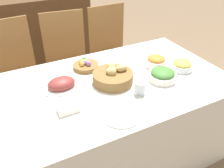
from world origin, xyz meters
The scene contains 18 objects.
ground_plane centered at (0.00, 0.00, 0.00)m, with size 12.00×12.00×0.00m, color #7F664C.
dining_table centered at (0.00, 0.00, 0.36)m, with size 1.80×0.99×0.73m.
chair_far_left centered at (-0.50, 0.86, 0.52)m, with size 0.46×0.46×0.98m.
chair_far_right centered at (0.50, 0.86, 0.52)m, with size 0.43×0.43×0.98m.
chair_far_center centered at (0.00, 0.86, 0.52)m, with size 0.47×0.47×0.98m.
sideboard centered at (-0.14, 1.70, 0.49)m, with size 1.33×0.44×0.98m.
bread_basket centered at (0.08, 0.00, 0.77)m, with size 0.28×0.28×0.12m.
egg_basket centered at (-0.02, 0.27, 0.75)m, with size 0.20×0.20×0.08m.
ham_platter centered at (-0.27, 0.10, 0.76)m, with size 0.29×0.20×0.08m.
pineapple_bowl centered at (0.63, -0.08, 0.77)m, with size 0.16×0.16×0.08m.
carrot_bowl centered at (0.48, 0.05, 0.77)m, with size 0.16×0.16×0.09m.
green_salad_bowl centered at (0.40, -0.13, 0.77)m, with size 0.20×0.20×0.09m.
dinner_plate centered at (-0.05, -0.34, 0.73)m, with size 0.24×0.24×0.01m.
fork centered at (-0.19, -0.34, 0.73)m, with size 0.01×0.18×0.00m.
knife centered at (0.10, -0.34, 0.73)m, with size 0.01×0.18×0.00m.
spoon centered at (0.13, -0.34, 0.73)m, with size 0.01×0.18×0.00m.
drinking_cup centered at (0.17, -0.20, 0.77)m, with size 0.07×0.07×0.09m.
butter_dish centered at (-0.31, -0.17, 0.74)m, with size 0.13×0.08×0.03m.
Camera 1 is at (-0.57, -1.25, 1.64)m, focal length 38.00 mm.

